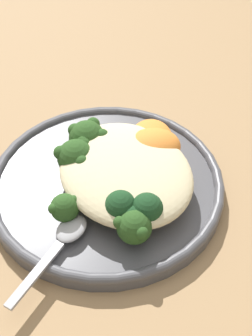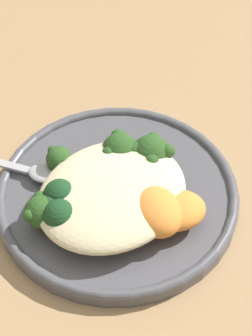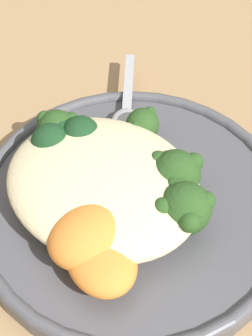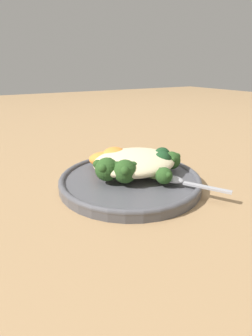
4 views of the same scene
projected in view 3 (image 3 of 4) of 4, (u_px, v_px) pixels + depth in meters
The scene contains 11 objects.
ground_plane at pixel (114, 202), 0.50m from camera, with size 4.00×4.00×0.00m, color #9E7A51.
plate at pixel (129, 208), 0.48m from camera, with size 0.28×0.28×0.02m.
quinoa_mound at pixel (106, 186), 0.46m from camera, with size 0.17×0.14×0.04m, color beige.
broccoli_stalk_0 at pixel (180, 210), 0.44m from camera, with size 0.08×0.05×0.04m.
broccoli_stalk_1 at pixel (171, 177), 0.47m from camera, with size 0.06×0.09×0.04m.
broccoli_stalk_2 at pixel (135, 147), 0.50m from camera, with size 0.06×0.12×0.03m.
broccoli_stalk_3 at pixel (68, 146), 0.50m from camera, with size 0.12×0.07×0.04m.
sweet_potato_chunk_0 at pixel (101, 261), 0.42m from camera, with size 0.06×0.05×0.03m, color orange.
sweet_potato_chunk_1 at pixel (89, 234), 0.43m from camera, with size 0.07×0.06×0.04m, color orange.
kale_tuft at pixel (68, 146), 0.49m from camera, with size 0.06×0.06×0.04m.
spoon at pixel (126, 113), 0.54m from camera, with size 0.08×0.11×0.01m.
Camera 3 is at (0.18, -0.24, 0.40)m, focal length 60.00 mm.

